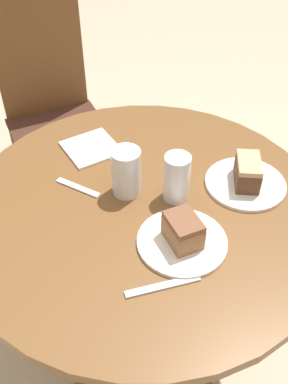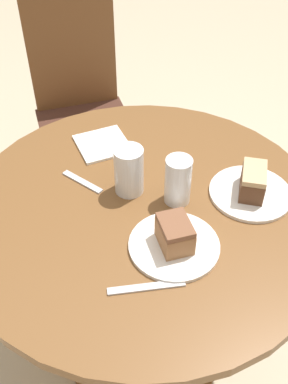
# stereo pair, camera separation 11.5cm
# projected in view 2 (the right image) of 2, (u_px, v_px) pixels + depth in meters

# --- Properties ---
(ground_plane) EXTENTS (8.00, 8.00, 0.00)m
(ground_plane) POSITION_uv_depth(u_px,v_px,m) (144.00, 345.00, 1.69)
(ground_plane) COLOR beige
(table) EXTENTS (0.96, 0.96, 0.75)m
(table) POSITION_uv_depth(u_px,v_px,m) (144.00, 252.00, 1.32)
(table) COLOR brown
(table) RESTS_ON ground_plane
(chair) EXTENTS (0.46, 0.51, 0.97)m
(chair) POSITION_uv_depth(u_px,v_px,m) (83.00, 109.00, 2.00)
(chair) COLOR brown
(chair) RESTS_ON ground_plane
(plate_near) EXTENTS (0.22, 0.22, 0.01)m
(plate_near) POSITION_uv_depth(u_px,v_px,m) (174.00, 245.00, 1.07)
(plate_near) COLOR white
(plate_near) RESTS_ON table
(plate_far) EXTENTS (0.22, 0.22, 0.01)m
(plate_far) POSITION_uv_depth(u_px,v_px,m) (250.00, 193.00, 1.20)
(plate_far) COLOR white
(plate_far) RESTS_ON table
(cake_slice_near) EXTENTS (0.08, 0.10, 0.07)m
(cake_slice_near) POSITION_uv_depth(u_px,v_px,m) (175.00, 234.00, 1.04)
(cake_slice_near) COLOR #9E6B42
(cake_slice_near) RESTS_ON plate_near
(cake_slice_far) EXTENTS (0.10, 0.12, 0.07)m
(cake_slice_far) POSITION_uv_depth(u_px,v_px,m) (253.00, 181.00, 1.17)
(cake_slice_far) COLOR brown
(cake_slice_far) RESTS_ON plate_far
(glass_lemonade) EXTENTS (0.08, 0.08, 0.13)m
(glass_lemonade) POSITION_uv_depth(u_px,v_px,m) (129.00, 173.00, 1.18)
(glass_lemonade) COLOR beige
(glass_lemonade) RESTS_ON table
(glass_water) EXTENTS (0.07, 0.07, 0.13)m
(glass_water) POSITION_uv_depth(u_px,v_px,m) (178.00, 184.00, 1.15)
(glass_water) COLOR silver
(glass_water) RESTS_ON table
(napkin_stack) EXTENTS (0.18, 0.18, 0.01)m
(napkin_stack) POSITION_uv_depth(u_px,v_px,m) (103.00, 144.00, 1.36)
(napkin_stack) COLOR white
(napkin_stack) RESTS_ON table
(fork) EXTENTS (0.17, 0.02, 0.00)m
(fork) POSITION_uv_depth(u_px,v_px,m) (146.00, 287.00, 0.98)
(fork) COLOR silver
(fork) RESTS_ON table
(spoon) EXTENTS (0.11, 0.11, 0.00)m
(spoon) POSITION_uv_depth(u_px,v_px,m) (82.00, 182.00, 1.24)
(spoon) COLOR silver
(spoon) RESTS_ON table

